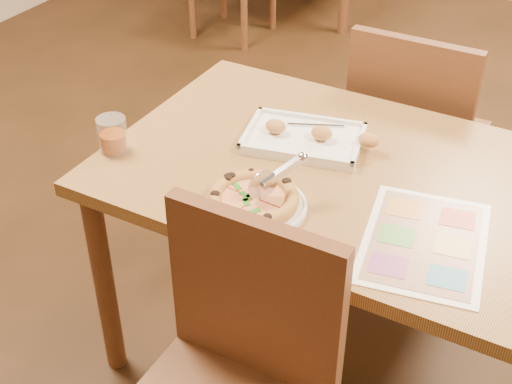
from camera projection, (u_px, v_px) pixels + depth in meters
The scene contains 9 objects.
dining_table at pixel (345, 196), 1.96m from camera, with size 1.30×0.85×0.72m.
chair_near at pixel (235, 362), 1.57m from camera, with size 0.42×0.42×0.47m.
chair_far at pixel (413, 122), 2.42m from camera, with size 0.42×0.42×0.47m.
plate at pixel (256, 206), 1.77m from camera, with size 0.25×0.25×0.01m, color white.
pizza at pixel (253, 199), 1.76m from camera, with size 0.23×0.23×0.03m.
pizza_cutter at pixel (276, 176), 1.74m from camera, with size 0.09×0.14×0.09m.
appetizer_tray at pixel (307, 138), 2.01m from camera, with size 0.39×0.29×0.06m.
glass_tumbler at pixel (113, 137), 1.96m from camera, with size 0.08×0.08×0.10m.
menu at pixel (424, 242), 1.66m from camera, with size 0.28×0.39×0.01m, color white.
Camera 1 is at (0.55, -1.50, 1.79)m, focal length 50.00 mm.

